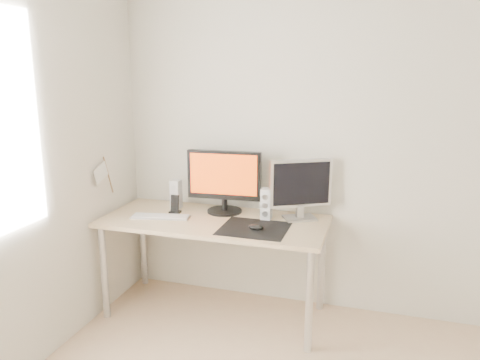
# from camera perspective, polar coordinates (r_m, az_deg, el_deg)

# --- Properties ---
(wall_back) EXTENTS (3.50, 0.00, 3.50)m
(wall_back) POSITION_cam_1_polar(r_m,az_deg,el_deg) (3.40, 13.85, 4.10)
(wall_back) COLOR silver
(wall_back) RESTS_ON ground
(mousepad) EXTENTS (0.45, 0.40, 0.00)m
(mousepad) POSITION_cam_1_polar(r_m,az_deg,el_deg) (3.16, 1.74, -5.92)
(mousepad) COLOR black
(mousepad) RESTS_ON desk
(mouse) EXTENTS (0.10, 0.06, 0.04)m
(mouse) POSITION_cam_1_polar(r_m,az_deg,el_deg) (3.12, 1.95, -5.78)
(mouse) COLOR black
(mouse) RESTS_ON mousepad
(desk) EXTENTS (1.60, 0.70, 0.73)m
(desk) POSITION_cam_1_polar(r_m,az_deg,el_deg) (3.38, -3.17, -6.07)
(desk) COLOR #D1B587
(desk) RESTS_ON ground
(main_monitor) EXTENTS (0.55, 0.28, 0.47)m
(main_monitor) POSITION_cam_1_polar(r_m,az_deg,el_deg) (3.44, -1.95, 0.08)
(main_monitor) COLOR black
(main_monitor) RESTS_ON desk
(second_monitor) EXTENTS (0.41, 0.26, 0.43)m
(second_monitor) POSITION_cam_1_polar(r_m,az_deg,el_deg) (3.31, 7.40, -0.78)
(second_monitor) COLOR #AFAFB1
(second_monitor) RESTS_ON desk
(speaker_left) EXTENTS (0.07, 0.09, 0.22)m
(speaker_left) POSITION_cam_1_polar(r_m,az_deg,el_deg) (3.61, -7.81, -1.72)
(speaker_left) COLOR white
(speaker_left) RESTS_ON desk
(speaker_right) EXTENTS (0.07, 0.09, 0.22)m
(speaker_right) POSITION_cam_1_polar(r_m,az_deg,el_deg) (3.33, 3.24, -2.94)
(speaker_right) COLOR white
(speaker_right) RESTS_ON desk
(keyboard) EXTENTS (0.43, 0.19, 0.02)m
(keyboard) POSITION_cam_1_polar(r_m,az_deg,el_deg) (3.43, -9.67, -4.41)
(keyboard) COLOR #AAAAAC
(keyboard) RESTS_ON desk
(phone_dock) EXTENTS (0.08, 0.07, 0.14)m
(phone_dock) POSITION_cam_1_polar(r_m,az_deg,el_deg) (3.51, -7.94, -3.36)
(phone_dock) COLOR black
(phone_dock) RESTS_ON desk
(pennant) EXTENTS (0.01, 0.23, 0.29)m
(pennant) POSITION_cam_1_polar(r_m,az_deg,el_deg) (3.49, -16.32, 0.82)
(pennant) COLOR #A57F54
(pennant) RESTS_ON wall_left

